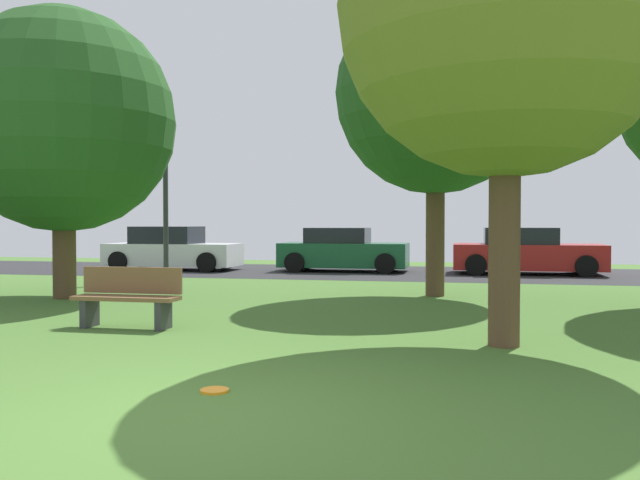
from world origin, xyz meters
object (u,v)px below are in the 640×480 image
maple_tree_far (436,94)px  street_lamp_post (166,198)px  oak_tree_right (63,121)px  oak_tree_left (506,10)px  parked_car_green (343,251)px  parked_car_red (526,253)px  park_bench (128,297)px  parked_car_white (172,250)px  frisbee_disc (215,391)px

maple_tree_far → street_lamp_post: (-7.50, 2.74, -2.07)m
oak_tree_right → oak_tree_left: size_ratio=0.94×
oak_tree_right → parked_car_green: size_ratio=1.47×
parked_car_red → park_bench: 13.95m
parked_car_green → park_bench: (-1.10, -12.14, -0.19)m
park_bench → oak_tree_right: bearing=-45.9°
parked_car_white → park_bench: size_ratio=2.74×
frisbee_disc → street_lamp_post: 13.05m
maple_tree_far → oak_tree_right: bearing=-164.7°
oak_tree_right → frisbee_disc: 9.60m
oak_tree_right → parked_car_red: (10.00, 8.87, -3.02)m
oak_tree_right → frisbee_disc: bearing=-48.6°
oak_tree_left → parked_car_green: bearing=109.0°
frisbee_disc → parked_car_red: size_ratio=0.06×
maple_tree_far → street_lamp_post: bearing=160.0°
maple_tree_far → frisbee_disc: size_ratio=24.02×
parked_car_green → park_bench: parked_car_green is taller
oak_tree_right → parked_car_white: (-1.39, 8.31, -3.02)m
oak_tree_right → park_bench: 5.62m
parked_car_green → maple_tree_far: bearing=-64.6°
maple_tree_far → frisbee_disc: 9.86m
oak_tree_right → park_bench: (3.21, -3.31, -3.21)m
parked_car_white → park_bench: bearing=-68.4°
parked_car_red → park_bench: size_ratio=2.77×
maple_tree_far → frisbee_disc: bearing=-100.8°
frisbee_disc → parked_car_white: size_ratio=0.06×
maple_tree_far → oak_tree_left: size_ratio=1.01×
oak_tree_right → street_lamp_post: bearing=89.6°
oak_tree_right → oak_tree_left: oak_tree_left is taller
oak_tree_right → parked_car_green: (4.31, 8.84, -3.02)m
parked_car_red → street_lamp_post: bearing=-157.8°
parked_car_white → park_bench: parked_car_white is taller
oak_tree_left → street_lamp_post: (-8.60, 8.49, -2.01)m
parked_car_red → park_bench: (-6.80, -12.18, -0.20)m
frisbee_disc → park_bench: park_bench is taller
oak_tree_right → parked_car_red: bearing=41.6°
frisbee_disc → street_lamp_post: size_ratio=0.06×
oak_tree_left → parked_car_white: size_ratio=1.46×
frisbee_disc → parked_car_red: (4.14, 15.53, 0.65)m
street_lamp_post → parked_car_green: bearing=43.4°
oak_tree_left → park_bench: size_ratio=4.01×
parked_car_white → parked_car_green: bearing=5.3°
park_bench → maple_tree_far: bearing=-128.9°
street_lamp_post → oak_tree_left: bearing=-44.6°
oak_tree_right → parked_car_white: size_ratio=1.37×
oak_tree_left → park_bench: (-5.43, 0.39, -3.79)m
parked_car_green → street_lamp_post: 6.10m
parked_car_green → park_bench: bearing=-95.2°
oak_tree_right → frisbee_disc: size_ratio=22.21×
parked_car_white → parked_car_red: bearing=2.8°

